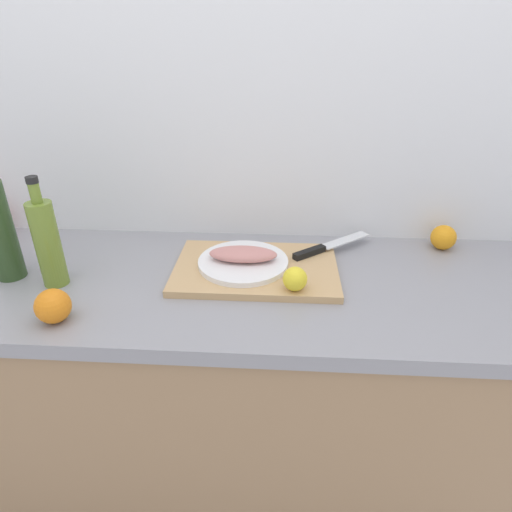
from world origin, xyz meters
The scene contains 11 objects.
ground_plane centered at (0.00, 0.00, 0.00)m, with size 12.00×12.00×0.00m, color slate.
back_wall centered at (0.00, 0.33, 1.25)m, with size 3.20×0.05×2.50m, color white.
kitchen_counter centered at (0.00, 0.00, 0.45)m, with size 2.00×0.60×0.90m.
cutting_board centered at (0.06, 0.05, 0.91)m, with size 0.45×0.30×0.02m, color tan.
white_plate centered at (0.02, 0.05, 0.93)m, with size 0.25×0.25×0.01m, color white.
fish_fillet centered at (0.02, 0.05, 0.95)m, with size 0.19×0.08×0.04m, color tan.
chef_knife centered at (0.25, 0.15, 0.93)m, with size 0.25×0.20×0.02m.
lemon_0 centered at (0.17, -0.07, 0.95)m, with size 0.06×0.06×0.06m, color yellow.
olive_oil_bottle centered at (-0.47, -0.05, 1.02)m, with size 0.06×0.06×0.30m.
orange_0 centered at (-0.39, -0.21, 0.94)m, with size 0.08×0.08×0.08m, color orange.
orange_1 centered at (0.63, 0.23, 0.94)m, with size 0.08×0.08×0.08m, color orange.
Camera 1 is at (0.13, -1.01, 1.51)m, focal length 30.48 mm.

